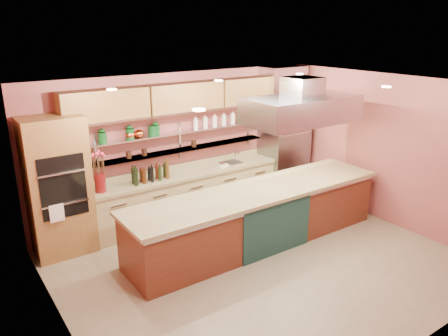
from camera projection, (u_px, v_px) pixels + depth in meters
floor at (261, 264)px, 6.98m from camera, size 6.00×5.00×0.02m
ceiling at (266, 87)px, 6.10m from camera, size 6.00×5.00×0.02m
wall_back at (182, 145)px, 8.49m from camera, size 6.00×0.04×2.80m
wall_front at (416, 247)px, 4.58m from camera, size 6.00×0.04×2.80m
wall_left at (58, 232)px, 4.92m from camera, size 0.04×5.00×2.80m
wall_right at (388, 150)px, 8.16m from camera, size 0.04×5.00×2.80m
oven_stack at (58, 187)px, 7.00m from camera, size 0.95×0.64×2.30m
refrigerator at (284, 148)px, 9.59m from camera, size 0.95×0.72×2.10m
back_counter at (188, 195)px, 8.52m from camera, size 3.84×0.64×0.93m
wall_shelf_lower at (183, 149)px, 8.38m from camera, size 3.60×0.26×0.03m
wall_shelf_upper at (182, 132)px, 8.27m from camera, size 3.60×0.26×0.03m
upper_cabinets at (185, 98)px, 8.06m from camera, size 4.60×0.36×0.55m
range_hood at (301, 110)px, 7.45m from camera, size 2.00×1.00×0.45m
ceiling_downlights at (257, 87)px, 6.27m from camera, size 4.00×2.80×0.02m
island at (258, 216)px, 7.51m from camera, size 4.69×1.02×0.98m
flower_vase at (100, 183)px, 7.35m from camera, size 0.23×0.23×0.32m
oil_bottle_cluster at (151, 175)px, 7.87m from camera, size 0.77×0.34×0.24m
kitchen_scale at (223, 164)px, 8.74m from camera, size 0.21×0.19×0.10m
bar_faucet at (235, 157)px, 9.01m from camera, size 0.03×0.03×0.21m
copper_kettle at (139, 133)px, 7.77m from camera, size 0.19×0.19×0.14m
green_canister at (152, 131)px, 7.90m from camera, size 0.19×0.19×0.17m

